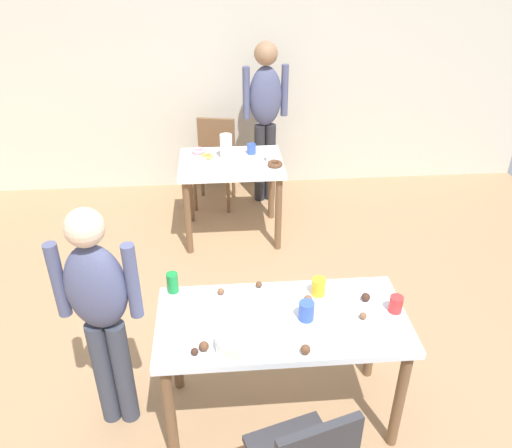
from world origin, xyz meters
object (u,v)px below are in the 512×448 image
(soda_can, at_px, (173,283))
(pitcher_far, at_px, (226,146))
(person_girl_near, at_px, (100,307))
(dining_table_far, at_px, (231,175))
(chair_far_table, at_px, (215,157))
(mixing_bowl, at_px, (235,343))
(person_adult_far, at_px, (265,109))
(dining_table_near, at_px, (282,333))

(soda_can, height_order, pitcher_far, pitcher_far)
(person_girl_near, xyz_separation_m, pitcher_far, (0.73, 2.13, 0.01))
(dining_table_far, height_order, chair_far_table, chair_far_table)
(chair_far_table, relative_size, mixing_bowl, 4.49)
(chair_far_table, height_order, soda_can, soda_can)
(soda_can, distance_m, pitcher_far, 1.93)
(dining_table_far, xyz_separation_m, pitcher_far, (-0.04, 0.08, 0.24))
(chair_far_table, height_order, person_girl_near, person_girl_near)
(mixing_bowl, bearing_deg, person_girl_near, 159.15)
(chair_far_table, distance_m, person_girl_near, 2.84)
(chair_far_table, xyz_separation_m, soda_can, (-0.26, -2.51, 0.31))
(mixing_bowl, relative_size, pitcher_far, 0.88)
(dining_table_far, distance_m, person_adult_far, 0.87)
(dining_table_far, xyz_separation_m, soda_can, (-0.40, -1.81, 0.19))
(person_adult_far, relative_size, pitcher_far, 7.44)
(dining_table_near, distance_m, soda_can, 0.68)
(mixing_bowl, distance_m, pitcher_far, 2.39)
(person_girl_near, bearing_deg, dining_table_near, -2.92)
(dining_table_far, relative_size, person_adult_far, 0.56)
(dining_table_near, relative_size, mixing_bowl, 6.98)
(person_girl_near, distance_m, person_adult_far, 2.96)
(chair_far_table, height_order, pitcher_far, pitcher_far)
(dining_table_near, bearing_deg, chair_far_table, 96.86)
(person_adult_far, relative_size, soda_can, 13.38)
(pitcher_far, bearing_deg, dining_table_near, -83.92)
(dining_table_far, xyz_separation_m, mixing_bowl, (-0.07, -2.31, 0.17))
(chair_far_table, bearing_deg, mixing_bowl, -88.64)
(dining_table_near, distance_m, chair_far_table, 2.82)
(mixing_bowl, relative_size, soda_can, 1.59)
(dining_table_near, bearing_deg, soda_can, 154.69)
(dining_table_near, distance_m, mixing_bowl, 0.37)
(person_adult_far, bearing_deg, dining_table_near, -93.64)
(mixing_bowl, height_order, pitcher_far, pitcher_far)
(chair_far_table, distance_m, soda_can, 2.54)
(soda_can, xyz_separation_m, pitcher_far, (0.37, 1.89, 0.05))
(dining_table_far, relative_size, pitcher_far, 4.16)
(chair_far_table, bearing_deg, dining_table_far, -78.54)
(dining_table_far, distance_m, person_girl_near, 2.20)
(dining_table_far, bearing_deg, person_adult_far, 61.68)
(dining_table_near, bearing_deg, person_adult_far, 86.36)
(dining_table_far, bearing_deg, chair_far_table, 101.46)
(dining_table_far, distance_m, mixing_bowl, 2.32)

